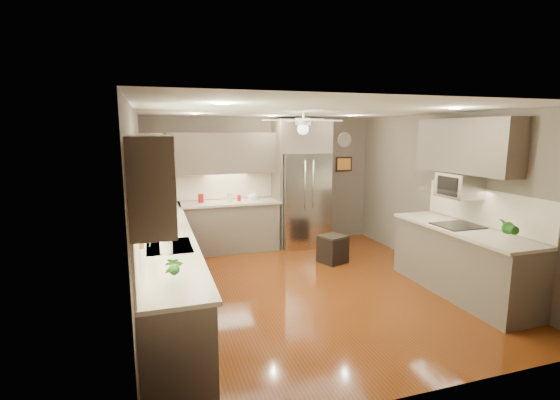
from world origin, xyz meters
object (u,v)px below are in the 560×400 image
refrigerator (302,185)px  paper_towel (166,241)px  potted_plant_left (174,266)px  bowl (253,199)px  soap_bottle (154,227)px  canister_c (230,197)px  canister_d (239,198)px  potted_plant_right (508,227)px  stool (333,249)px  microwave (459,185)px  canister_a (201,198)px

refrigerator → paper_towel: 3.98m
potted_plant_left → bowl: (1.67, 3.89, -0.12)m
bowl → refrigerator: size_ratio=0.08×
soap_bottle → refrigerator: size_ratio=0.08×
canister_c → canister_d: canister_c is taller
potted_plant_right → refrigerator: (-1.21, 3.68, 0.08)m
soap_bottle → refrigerator: 3.47m
refrigerator → potted_plant_left: bearing=-124.4°
potted_plant_right → stool: size_ratio=0.67×
microwave → potted_plant_left: bearing=-163.9°
potted_plant_left → stool: bearing=44.0°
microwave → paper_towel: 4.02m
canister_a → potted_plant_left: (-0.69, -3.93, 0.07)m
canister_d → canister_a: bearing=175.6°
paper_towel → potted_plant_left: bearing=-87.7°
soap_bottle → potted_plant_left: potted_plant_left is taller
canister_a → canister_d: canister_a is taller
canister_c → potted_plant_left: size_ratio=0.57×
refrigerator → stool: size_ratio=4.81×
canister_a → microwave: 4.32m
soap_bottle → refrigerator: (2.79, 2.06, 0.15)m
refrigerator → paper_towel: size_ratio=7.42×
canister_d → bowl: (0.27, 0.01, -0.03)m
soap_bottle → canister_d: bearing=53.5°
potted_plant_left → bowl: bearing=66.8°
paper_towel → refrigerator: bearing=47.8°
canister_c → microwave: bearing=-44.9°
paper_towel → bowl: bearing=60.3°
canister_a → bowl: bearing=-2.6°
canister_c → potted_plant_right: bearing=-54.6°
canister_a → stool: bearing=-31.8°
canister_a → refrigerator: size_ratio=0.07×
refrigerator → microwave: size_ratio=4.45×
canister_d → microwave: bearing=-46.8°
canister_c → refrigerator: refrigerator is taller
potted_plant_left → refrigerator: (2.63, 3.85, 0.10)m
microwave → refrigerator: bearing=116.1°
soap_bottle → refrigerator: bearing=36.5°
potted_plant_right → stool: 2.85m
microwave → canister_d: bearing=133.2°
potted_plant_left → bowl: 4.23m
canister_d → stool: (1.36, -1.22, -0.76)m
canister_a → potted_plant_left: potted_plant_left is taller
bowl → paper_towel: paper_towel is taller
potted_plant_left → microwave: 4.14m
stool → soap_bottle: bearing=-163.4°
canister_a → potted_plant_left: bearing=-100.0°
canister_d → potted_plant_right: potted_plant_right is taller
refrigerator → paper_towel: refrigerator is taller
potted_plant_left → paper_towel: 0.91m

